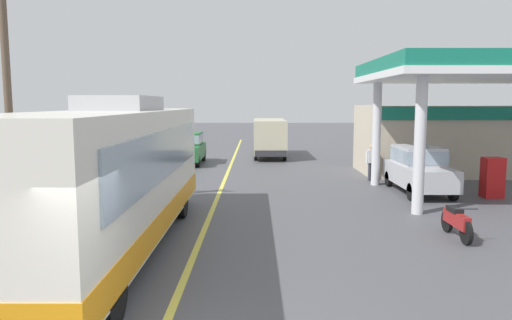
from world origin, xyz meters
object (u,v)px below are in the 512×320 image
Objects in this scene: pedestrian_near_pump at (370,160)px; car_trailing_behind_bus at (186,146)px; car_at_pump at (417,167)px; motorcycle_parked_forecourt at (454,221)px; minibus_opposing_lane at (268,134)px; coach_bus_main at (110,179)px.

pedestrian_near_pump is 0.40× the size of car_trailing_behind_bus.
car_at_pump is 6.53m from motorcycle_parked_forecourt.
minibus_opposing_lane is 3.41× the size of motorcycle_parked_forecourt.
minibus_opposing_lane reaches higher than pedestrian_near_pump.
car_at_pump is at bearing -67.91° from pedestrian_near_pump.
car_at_pump reaches higher than pedestrian_near_pump.
pedestrian_near_pump is at bearing 89.92° from motorcycle_parked_forecourt.
coach_bus_main is 16.49m from car_trailing_behind_bus.
coach_bus_main is 13.46m from pedestrian_near_pump.
car_trailing_behind_bus reaches higher than pedestrian_near_pump.
coach_bus_main reaches higher than minibus_opposing_lane.
motorcycle_parked_forecourt is (8.64, 1.04, -1.28)m from coach_bus_main.
car_trailing_behind_bus reaches higher than motorcycle_parked_forecourt.
car_at_pump is 2.53× the size of pedestrian_near_pump.
coach_bus_main is at bearing -173.16° from motorcycle_parked_forecourt.
pedestrian_near_pump is at bearing 112.09° from car_at_pump.
pedestrian_near_pump is (4.37, -9.75, -0.54)m from minibus_opposing_lane.
pedestrian_near_pump reaches higher than motorcycle_parked_forecourt.
car_trailing_behind_bus is (-10.36, 9.03, 0.00)m from car_at_pump.
coach_bus_main reaches higher than motorcycle_parked_forecourt.
car_at_pump is 13.75m from minibus_opposing_lane.
coach_bus_main is 12.33m from car_at_pump.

